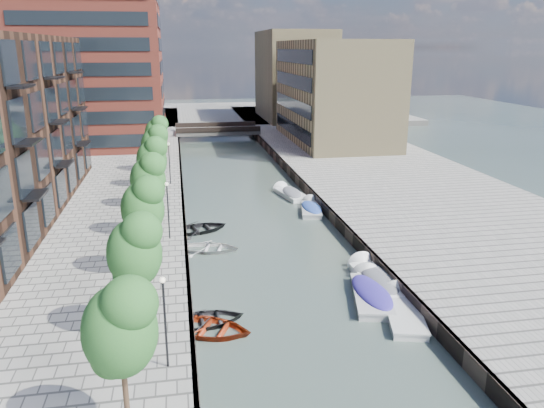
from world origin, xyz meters
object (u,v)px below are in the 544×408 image
object	(u,v)px
sloop_3	(210,251)
motorboat_3	(311,208)
bridge	(217,130)
car	(304,139)
tree_5	(154,143)
tree_1	(134,249)
motorboat_1	(375,278)
tree_3	(148,177)
sloop_4	(199,231)
sloop_2	(209,333)
tree_2	(142,205)
motorboat_2	(402,310)
motorboat_4	(290,194)
tree_4	(151,157)
sloop_0	(207,323)
motorboat_0	(370,292)
tree_0	(119,325)
tree_6	(156,132)

from	to	relation	value
sloop_3	motorboat_3	bearing A→B (deg)	-34.73
bridge	car	world-z (taller)	car
motorboat_3	tree_5	bearing A→B (deg)	152.45
tree_1	motorboat_1	world-z (taller)	tree_1
tree_3	car	xyz separation A→B (m)	(19.70, 34.55, -3.65)
motorboat_3	sloop_4	bearing A→B (deg)	-159.09
sloop_2	sloop_3	xyz separation A→B (m)	(0.81, 11.45, 0.00)
sloop_2	tree_2	bearing A→B (deg)	53.89
motorboat_2	motorboat_4	bearing A→B (deg)	92.54
tree_2	tree_4	distance (m)	14.00
bridge	sloop_3	bearing A→B (deg)	-95.19
sloop_0	sloop_3	size ratio (longest dim) A/B	0.98
tree_3	tree_4	xyz separation A→B (m)	(0.00, 7.00, 0.00)
bridge	sloop_3	size ratio (longest dim) A/B	3.11
motorboat_0	motorboat_4	size ratio (longest dim) A/B	1.12
tree_0	sloop_3	xyz separation A→B (m)	(4.10, 19.64, -5.31)
tree_5	sloop_4	distance (m)	12.73
tree_5	sloop_0	bearing A→B (deg)	-82.86
sloop_2	motorboat_0	xyz separation A→B (m)	(9.62, 2.54, 0.23)
bridge	tree_2	xyz separation A→B (m)	(-8.50, -54.00, 3.92)
sloop_2	tree_1	bearing A→B (deg)	134.21
tree_5	sloop_0	size ratio (longest dim) A/B	1.46
motorboat_1	car	world-z (taller)	car
tree_3	motorboat_2	size ratio (longest dim) A/B	1.08
tree_2	motorboat_3	distance (m)	20.14
bridge	tree_1	world-z (taller)	tree_1
sloop_2	sloop_3	bearing A→B (deg)	20.31
tree_1	motorboat_2	bearing A→B (deg)	6.16
motorboat_2	sloop_0	bearing A→B (deg)	176.45
tree_4	motorboat_2	distance (m)	24.51
sloop_2	car	world-z (taller)	car
motorboat_1	motorboat_3	world-z (taller)	motorboat_1
tree_1	sloop_0	size ratio (longest dim) A/B	1.46
tree_0	tree_5	size ratio (longest dim) A/B	1.00
sloop_4	motorboat_0	world-z (taller)	motorboat_0
tree_2	motorboat_2	xyz separation A→B (m)	(13.91, -5.50, -5.21)
bridge	motorboat_2	distance (m)	59.76
tree_2	motorboat_2	distance (m)	15.83
motorboat_0	bridge	bearing A→B (deg)	94.41
motorboat_1	tree_0	bearing A→B (deg)	-137.98
sloop_0	sloop_4	size ratio (longest dim) A/B	0.89
sloop_4	motorboat_1	size ratio (longest dim) A/B	0.79
sloop_2	car	distance (m)	50.15
sloop_4	motorboat_2	distance (m)	18.63
sloop_0	sloop_2	size ratio (longest dim) A/B	0.91
sloop_3	motorboat_3	world-z (taller)	motorboat_3
sloop_2	motorboat_0	world-z (taller)	motorboat_0
tree_2	sloop_0	distance (m)	7.88
motorboat_2	tree_5	bearing A→B (deg)	117.69
tree_0	tree_6	world-z (taller)	same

